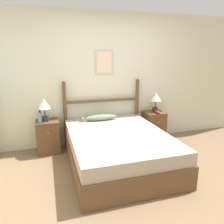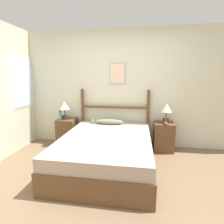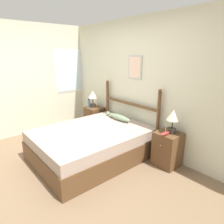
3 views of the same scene
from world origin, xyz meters
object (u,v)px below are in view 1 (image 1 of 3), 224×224
at_px(table_lamp_left, 44,106).
at_px(nightstand_right, 154,126).
at_px(model_boat, 158,112).
at_px(nightstand_left, 48,136).
at_px(table_lamp_right, 156,99).
at_px(bottle, 40,117).
at_px(bed, 118,149).
at_px(fish_pillow, 100,118).

bearing_deg(table_lamp_left, nightstand_right, 0.44).
bearing_deg(model_boat, table_lamp_left, 177.25).
distance_m(nightstand_left, model_boat, 2.19).
relative_size(nightstand_right, table_lamp_right, 1.48).
xyz_separation_m(nightstand_left, table_lamp_right, (2.18, 0.03, 0.57)).
bearing_deg(table_lamp_right, model_boat, -98.18).
bearing_deg(bottle, nightstand_right, 1.94).
distance_m(bed, nightstand_right, 1.36).
xyz_separation_m(nightstand_right, fish_pillow, (-1.18, -0.07, 0.30)).
distance_m(bed, table_lamp_right, 1.53).
bearing_deg(fish_pillow, bed, -82.08).
relative_size(bed, model_boat, 9.02).
bearing_deg(bottle, fish_pillow, 0.29).
xyz_separation_m(table_lamp_right, fish_pillow, (-1.21, -0.10, -0.28)).
height_order(table_lamp_right, bottle, table_lamp_right).
xyz_separation_m(nightstand_left, fish_pillow, (0.97, -0.07, 0.30)).
bearing_deg(model_boat, fish_pillow, 177.56).
distance_m(nightstand_left, bottle, 0.42).
relative_size(nightstand_right, bottle, 2.70).
relative_size(table_lamp_right, bottle, 1.82).
distance_m(nightstand_left, table_lamp_right, 2.25).
relative_size(bed, fish_pillow, 2.96).
distance_m(nightstand_right, table_lamp_right, 0.58).
xyz_separation_m(bed, nightstand_right, (1.07, 0.83, 0.03)).
relative_size(table_lamp_right, model_boat, 1.81).
xyz_separation_m(bottle, fish_pillow, (1.08, 0.01, -0.10)).
bearing_deg(model_boat, bed, -146.84).
bearing_deg(nightstand_left, nightstand_right, 0.00).
distance_m(table_lamp_left, bottle, 0.20).
relative_size(bed, table_lamp_right, 4.98).
bearing_deg(nightstand_right, table_lamp_left, -179.56).
bearing_deg(model_boat, nightstand_right, 95.24).
xyz_separation_m(table_lamp_left, table_lamp_right, (2.21, 0.05, 0.00)).
height_order(table_lamp_left, table_lamp_right, same).
height_order(table_lamp_left, model_boat, table_lamp_left).
relative_size(bed, table_lamp_left, 4.98).
relative_size(bed, bottle, 9.08).
bearing_deg(nightstand_left, table_lamp_left, -148.86).
relative_size(table_lamp_right, fish_pillow, 0.60).
xyz_separation_m(bed, table_lamp_right, (1.11, 0.86, 0.61)).
height_order(nightstand_left, table_lamp_right, table_lamp_right).
height_order(nightstand_right, table_lamp_left, table_lamp_left).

